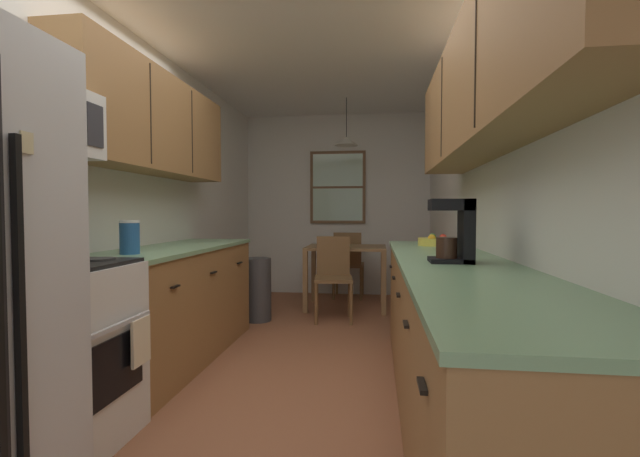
% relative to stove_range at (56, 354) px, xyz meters
% --- Properties ---
extents(ground_plane, '(12.00, 12.00, 0.00)m').
position_rel_stove_range_xyz_m(ground_plane, '(0.99, 1.57, -0.47)').
color(ground_plane, '#995B3D').
extents(wall_left, '(0.10, 9.00, 2.55)m').
position_rel_stove_range_xyz_m(wall_left, '(-0.36, 1.57, 0.80)').
color(wall_left, silver).
rests_on(wall_left, ground).
extents(wall_right, '(0.10, 9.00, 2.55)m').
position_rel_stove_range_xyz_m(wall_right, '(2.34, 1.57, 0.80)').
color(wall_right, silver).
rests_on(wall_right, ground).
extents(wall_back, '(4.40, 0.10, 2.55)m').
position_rel_stove_range_xyz_m(wall_back, '(0.99, 4.22, 0.80)').
color(wall_back, silver).
rests_on(wall_back, ground).
extents(ceiling_slab, '(4.40, 9.00, 0.08)m').
position_rel_stove_range_xyz_m(ceiling_slab, '(0.99, 1.57, 2.12)').
color(ceiling_slab, white).
extents(stove_range, '(0.66, 0.62, 1.10)m').
position_rel_stove_range_xyz_m(stove_range, '(0.00, 0.00, 0.00)').
color(stove_range, white).
rests_on(stove_range, ground).
extents(microwave_over_range, '(0.39, 0.64, 0.35)m').
position_rel_stove_range_xyz_m(microwave_over_range, '(-0.11, 0.00, 1.16)').
color(microwave_over_range, white).
extents(counter_left, '(0.64, 1.93, 0.90)m').
position_rel_stove_range_xyz_m(counter_left, '(-0.01, 1.27, -0.02)').
color(counter_left, olive).
rests_on(counter_left, ground).
extents(upper_cabinets_left, '(0.33, 2.01, 0.75)m').
position_rel_stove_range_xyz_m(upper_cabinets_left, '(-0.15, 1.22, 1.37)').
color(upper_cabinets_left, olive).
extents(counter_right, '(0.64, 3.20, 0.90)m').
position_rel_stove_range_xyz_m(counter_right, '(1.99, 0.55, -0.02)').
color(counter_right, olive).
rests_on(counter_right, ground).
extents(upper_cabinets_right, '(0.33, 2.88, 0.69)m').
position_rel_stove_range_xyz_m(upper_cabinets_right, '(2.13, 0.50, 1.37)').
color(upper_cabinets_right, olive).
extents(dining_table, '(0.96, 0.71, 0.76)m').
position_rel_stove_range_xyz_m(dining_table, '(1.19, 3.30, 0.16)').
color(dining_table, olive).
rests_on(dining_table, ground).
extents(dining_chair_near, '(0.44, 0.44, 0.90)m').
position_rel_stove_range_xyz_m(dining_chair_near, '(1.09, 2.73, 0.03)').
color(dining_chair_near, brown).
rests_on(dining_chair_near, ground).
extents(dining_chair_far, '(0.41, 0.41, 0.90)m').
position_rel_stove_range_xyz_m(dining_chair_far, '(1.18, 3.86, 0.03)').
color(dining_chair_far, brown).
rests_on(dining_chair_far, ground).
extents(pendant_light, '(0.28, 0.28, 0.57)m').
position_rel_stove_range_xyz_m(pendant_light, '(1.19, 3.30, 1.56)').
color(pendant_light, black).
extents(back_window, '(0.78, 0.05, 1.02)m').
position_rel_stove_range_xyz_m(back_window, '(1.01, 4.15, 1.05)').
color(back_window, brown).
extents(trash_bin, '(0.29, 0.29, 0.68)m').
position_rel_stove_range_xyz_m(trash_bin, '(0.29, 2.55, -0.13)').
color(trash_bin, '#3F3F42').
rests_on(trash_bin, ground).
extents(storage_canister, '(0.12, 0.12, 0.22)m').
position_rel_stove_range_xyz_m(storage_canister, '(-0.01, 0.65, 0.54)').
color(storage_canister, '#265999').
rests_on(storage_canister, counter_left).
extents(dish_towel, '(0.02, 0.16, 0.24)m').
position_rel_stove_range_xyz_m(dish_towel, '(0.35, 0.16, 0.03)').
color(dish_towel, beige).
extents(coffee_maker, '(0.22, 0.18, 0.34)m').
position_rel_stove_range_xyz_m(coffee_maker, '(1.98, 0.45, 0.60)').
color(coffee_maker, black).
rests_on(coffee_maker, counter_right).
extents(mug_by_coffeemaker, '(0.12, 0.09, 0.09)m').
position_rel_stove_range_xyz_m(mug_by_coffeemaker, '(2.03, 1.18, 0.47)').
color(mug_by_coffeemaker, '#E5CC4C').
rests_on(mug_by_coffeemaker, counter_right).
extents(fruit_bowl, '(0.27, 0.27, 0.09)m').
position_rel_stove_range_xyz_m(fruit_bowl, '(2.03, 1.64, 0.46)').
color(fruit_bowl, '#E5D14C').
rests_on(fruit_bowl, counter_right).
extents(table_serving_bowl, '(0.19, 0.19, 0.06)m').
position_rel_stove_range_xyz_m(table_serving_bowl, '(1.08, 3.31, 0.31)').
color(table_serving_bowl, '#4C7299').
rests_on(table_serving_bowl, dining_table).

